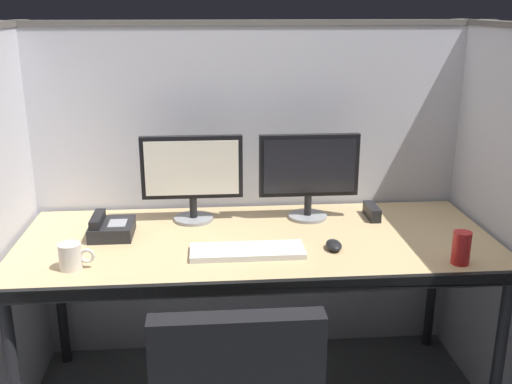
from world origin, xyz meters
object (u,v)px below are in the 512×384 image
monitor_left (192,173)px  keyboard_main (247,251)px  coffee_mug (71,256)px  desk (257,251)px  red_stapler (372,212)px  monitor_right (309,171)px  desk_phone (111,228)px  soda_can (461,248)px  computer_mouse (334,245)px

monitor_left → keyboard_main: bearing=-61.5°
coffee_mug → desk: bearing=17.8°
desk → red_stapler: bearing=22.3°
monitor_right → keyboard_main: bearing=-128.0°
monitor_left → red_stapler: monitor_left is taller
desk_phone → coffee_mug: bearing=-106.3°
desk_phone → desk: bearing=-8.7°
coffee_mug → desk_phone: bearing=73.7°
monitor_right → red_stapler: size_ratio=2.87×
monitor_left → desk_phone: monitor_left is taller
red_stapler → soda_can: (0.19, -0.50, 0.03)m
monitor_left → red_stapler: bearing=-2.2°
monitor_left → desk_phone: 0.41m
coffee_mug → monitor_right: bearing=26.2°
monitor_left → soda_can: bearing=-28.7°
coffee_mug → red_stapler: size_ratio=0.84×
monitor_right → keyboard_main: (-0.29, -0.37, -0.20)m
computer_mouse → soda_can: (0.43, -0.16, 0.04)m
computer_mouse → red_stapler: red_stapler is taller
monitor_right → keyboard_main: 0.52m
monitor_right → computer_mouse: (0.04, -0.36, -0.20)m
desk → monitor_left: size_ratio=4.42×
soda_can → desk_phone: bearing=163.9°
desk → computer_mouse: size_ratio=19.79×
soda_can → keyboard_main: bearing=169.1°
desk → desk_phone: desk_phone is taller
keyboard_main → soda_can: (0.76, -0.15, 0.05)m
computer_mouse → desk_phone: bearing=166.4°
desk → coffee_mug: bearing=-162.2°
computer_mouse → desk_phone: (-0.87, 0.21, 0.02)m
monitor_right → soda_can: monitor_right is taller
monitor_right → computer_mouse: size_ratio=4.48×
desk → coffee_mug: coffee_mug is taller
red_stapler → soda_can: size_ratio=1.23×
desk → red_stapler: (0.52, 0.21, 0.08)m
monitor_left → monitor_right: bearing=-1.2°
red_stapler → soda_can: bearing=-69.4°
monitor_right → keyboard_main: monitor_right is taller
keyboard_main → desk_phone: bearing=157.1°
monitor_left → computer_mouse: 0.68m
computer_mouse → desk: bearing=156.8°
computer_mouse → soda_can: size_ratio=0.79×
desk → keyboard_main: bearing=-109.5°
desk → monitor_left: bearing=136.4°
monitor_left → coffee_mug: (-0.42, -0.46, -0.17)m
desk → monitor_right: monitor_right is taller
coffee_mug → red_stapler: bearing=19.8°
monitor_left → soda_can: size_ratio=3.52×
desk → computer_mouse: 0.32m
keyboard_main → computer_mouse: (0.33, 0.02, 0.01)m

